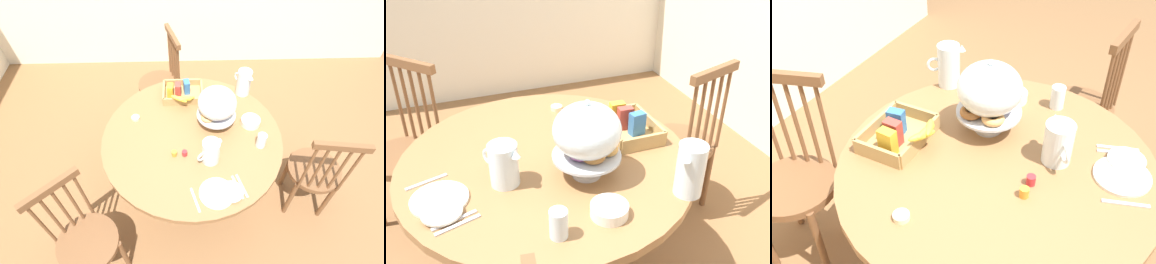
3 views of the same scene
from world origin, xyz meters
The scene contains 18 objects.
ground_plane centered at (0.00, 0.00, 0.00)m, with size 10.00×10.00×0.00m, color brown.
dining_table centered at (-0.12, -0.06, 0.54)m, with size 1.28×1.28×0.74m.
windsor_chair_near_window centered at (-0.39, 0.84, 0.45)m, with size 0.43×0.43×0.97m.
windsor_chair_facing_door centered at (0.81, -0.21, 0.45)m, with size 0.40×0.40×0.97m.
pastry_stand_with_dome centered at (0.05, 0.06, 0.94)m, with size 0.28×0.28×0.34m.
orange_juice_pitcher centered at (0.30, 0.38, 0.84)m, with size 0.13×0.17×0.22m.
milk_pitcher centered at (-0.01, -0.27, 0.82)m, with size 0.17×0.14×0.18m.
cereal_basket centered at (-0.19, 0.35, 0.78)m, with size 0.32×0.30×0.12m.
china_plate_large centered at (0.02, -0.53, 0.75)m, with size 0.22×0.22×0.01m, color white.
china_plate_small centered at (0.11, -0.52, 0.76)m, with size 0.15×0.15×0.01m, color white.
cereal_bowl centered at (0.31, 0.05, 0.76)m, with size 0.14×0.14×0.04m, color white.
drinking_glass centered at (0.35, -0.16, 0.80)m, with size 0.06×0.06×0.11m, color silver.
butter_dish centered at (-0.54, 0.12, 0.75)m, with size 0.06×0.06×0.02m, color beige.
jam_jar_strawberry centered at (-0.18, -0.22, 0.76)m, with size 0.04×0.04×0.04m, color #B7282D.
jam_jar_apricot centered at (-0.25, -0.22, 0.76)m, with size 0.04×0.04×0.04m, color orange.
table_knife centered at (0.15, -0.49, 0.74)m, with size 0.17×0.01×0.01m, color silver.
dinner_fork centered at (0.18, -0.48, 0.74)m, with size 0.17×0.01×0.01m, color silver.
soup_spoon centered at (-0.12, -0.57, 0.74)m, with size 0.17×0.01×0.01m, color silver.
Camera 3 is at (-1.32, -0.52, 1.93)m, focal length 40.73 mm.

